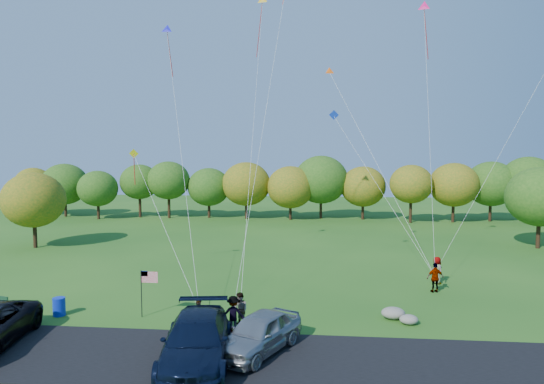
% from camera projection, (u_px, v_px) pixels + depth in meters
% --- Properties ---
extents(ground, '(140.00, 140.00, 0.00)m').
position_uv_depth(ground, '(241.00, 326.00, 24.75)').
color(ground, '#205418').
rests_on(ground, ground).
extents(asphalt_lane, '(44.00, 6.00, 0.06)m').
position_uv_depth(asphalt_lane, '(226.00, 359.00, 20.78)').
color(asphalt_lane, black).
rests_on(asphalt_lane, ground).
extents(treeline, '(77.78, 27.90, 8.05)m').
position_uv_depth(treeline, '(277.00, 184.00, 60.74)').
color(treeline, '#382314').
rests_on(treeline, ground).
extents(minivan_navy, '(3.61, 7.01, 1.95)m').
position_uv_depth(minivan_navy, '(196.00, 341.00, 20.16)').
color(minivan_navy, black).
rests_on(minivan_navy, asphalt_lane).
extents(minivan_silver, '(4.06, 5.45, 1.73)m').
position_uv_depth(minivan_silver, '(259.00, 333.00, 21.37)').
color(minivan_silver, '#92959B').
rests_on(minivan_silver, asphalt_lane).
extents(flyer_a, '(0.68, 0.64, 1.57)m').
position_uv_depth(flyer_a, '(199.00, 315.00, 24.07)').
color(flyer_a, '#4C4C59').
rests_on(flyer_a, ground).
extents(flyer_b, '(1.07, 1.06, 1.74)m').
position_uv_depth(flyer_b, '(240.00, 310.00, 24.61)').
color(flyer_b, '#4C4C59').
rests_on(flyer_b, ground).
extents(flyer_c, '(1.17, 0.67, 1.80)m').
position_uv_depth(flyer_c, '(233.00, 314.00, 23.90)').
color(flyer_c, '#4C4C59').
rests_on(flyer_c, ground).
extents(flyer_d, '(1.16, 0.67, 1.87)m').
position_uv_depth(flyer_d, '(435.00, 278.00, 30.54)').
color(flyer_d, '#4C4C59').
rests_on(flyer_d, ground).
extents(flyer_e, '(0.93, 1.06, 1.83)m').
position_uv_depth(flyer_e, '(437.00, 270.00, 32.53)').
color(flyer_e, '#4C4C59').
rests_on(flyer_e, ground).
extents(trash_barrel, '(0.66, 0.66, 0.98)m').
position_uv_depth(trash_barrel, '(59.00, 307.00, 26.28)').
color(trash_barrel, '#0C2AC1').
rests_on(trash_barrel, ground).
extents(flag_assembly, '(0.94, 0.61, 2.55)m').
position_uv_depth(flag_assembly, '(146.00, 282.00, 25.90)').
color(flag_assembly, black).
rests_on(flag_assembly, ground).
extents(boulder_near, '(1.26, 0.99, 0.63)m').
position_uv_depth(boulder_near, '(393.00, 313.00, 25.76)').
color(boulder_near, gray).
rests_on(boulder_near, ground).
extents(boulder_far, '(0.96, 0.80, 0.50)m').
position_uv_depth(boulder_far, '(409.00, 320.00, 24.97)').
color(boulder_far, slate).
rests_on(boulder_far, ground).
extents(kites_aloft, '(28.01, 11.34, 17.50)m').
position_uv_depth(kites_aloft, '(303.00, 6.00, 36.47)').
color(kites_aloft, '#DB1842').
rests_on(kites_aloft, ground).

